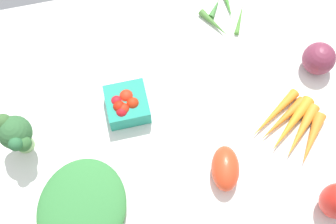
% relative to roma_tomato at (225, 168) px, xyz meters
% --- Properties ---
extents(tablecloth, '(1.04, 0.76, 0.02)m').
position_rel_roma_tomato_xyz_m(tablecloth, '(-0.09, 0.16, -0.04)').
color(tablecloth, white).
rests_on(tablecloth, ground).
extents(roma_tomato, '(0.08, 0.11, 0.06)m').
position_rel_roma_tomato_xyz_m(roma_tomato, '(0.00, 0.00, 0.00)').
color(roma_tomato, '#E34221').
rests_on(roma_tomato, tablecloth).
extents(red_onion_near_basket, '(0.08, 0.08, 0.08)m').
position_rel_roma_tomato_xyz_m(red_onion_near_basket, '(0.28, 0.21, 0.01)').
color(red_onion_near_basket, brown).
rests_on(red_onion_near_basket, tablecloth).
extents(leafy_greens_clump, '(0.25, 0.27, 0.05)m').
position_rel_roma_tomato_xyz_m(leafy_greens_clump, '(-0.31, -0.01, -0.01)').
color(leafy_greens_clump, '#36803D').
rests_on(leafy_greens_clump, tablecloth).
extents(broccoli_head, '(0.07, 0.08, 0.12)m').
position_rel_roma_tomato_xyz_m(broccoli_head, '(-0.42, 0.15, 0.05)').
color(broccoli_head, '#9BC681').
rests_on(broccoli_head, tablecloth).
extents(okra_pile, '(0.13, 0.14, 0.02)m').
position_rel_roma_tomato_xyz_m(okra_pile, '(0.10, 0.39, -0.02)').
color(okra_pile, '#4A8136').
rests_on(okra_pile, tablecloth).
extents(berry_basket, '(0.09, 0.09, 0.06)m').
position_rel_roma_tomato_xyz_m(berry_basket, '(-0.18, 0.19, 0.00)').
color(berry_basket, teal).
rests_on(berry_basket, tablecloth).
extents(carrot_bunch, '(0.18, 0.19, 0.03)m').
position_rel_roma_tomato_xyz_m(carrot_bunch, '(0.18, 0.06, -0.02)').
color(carrot_bunch, orange).
rests_on(carrot_bunch, tablecloth).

